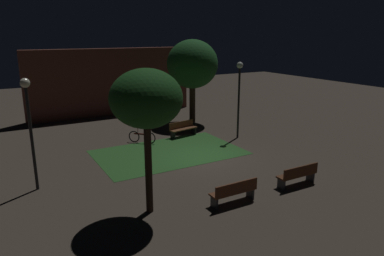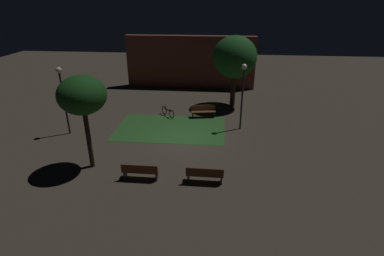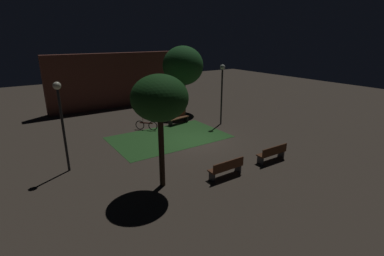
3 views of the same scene
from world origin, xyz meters
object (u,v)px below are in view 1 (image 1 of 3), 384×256
at_px(bench_lawn_edge, 234,191).
at_px(bench_back_row, 183,128).
at_px(tree_near_wall, 192,65).
at_px(lamp_post_plaza_west, 239,87).
at_px(bench_path_side, 298,174).
at_px(lamp_post_plaza_east, 29,115).
at_px(tree_back_right, 146,100).
at_px(bicycle, 142,137).

relative_size(bench_lawn_edge, bench_back_row, 0.97).
distance_m(tree_near_wall, lamp_post_plaza_west, 4.72).
distance_m(bench_path_side, tree_near_wall, 11.94).
distance_m(bench_back_row, lamp_post_plaza_west, 4.13).
relative_size(bench_lawn_edge, lamp_post_plaza_east, 0.41).
bearing_deg(lamp_post_plaza_west, tree_near_wall, 95.26).
relative_size(bench_back_row, tree_back_right, 0.38).
distance_m(bench_path_side, bicycle, 9.13).
bearing_deg(bench_path_side, bench_back_row, 94.04).
bearing_deg(tree_back_right, bicycle, 69.85).
xyz_separation_m(bench_lawn_edge, tree_near_wall, (4.76, 11.31, 3.47)).
relative_size(tree_near_wall, bicycle, 4.59).
height_order(lamp_post_plaza_east, lamp_post_plaza_west, lamp_post_plaza_west).
relative_size(bench_lawn_edge, bench_path_side, 1.00).
relative_size(tree_near_wall, lamp_post_plaza_west, 1.27).
bearing_deg(bicycle, tree_near_wall, 29.86).
relative_size(bench_back_row, lamp_post_plaza_east, 0.42).
bearing_deg(lamp_post_plaza_east, tree_back_right, -50.99).
relative_size(bench_path_side, tree_near_wall, 0.32).
relative_size(bench_path_side, tree_back_right, 0.37).
distance_m(bench_lawn_edge, tree_near_wall, 12.75).
height_order(bench_back_row, tree_near_wall, tree_near_wall).
height_order(bench_path_side, tree_back_right, tree_back_right).
relative_size(tree_back_right, bicycle, 4.03).
bearing_deg(tree_near_wall, bench_path_side, -98.04).
height_order(tree_near_wall, lamp_post_plaza_west, tree_near_wall).
height_order(lamp_post_plaza_east, bicycle, lamp_post_plaza_east).
relative_size(bench_lawn_edge, bicycle, 1.48).
bearing_deg(lamp_post_plaza_east, bench_lawn_edge, -38.96).
relative_size(lamp_post_plaza_west, bicycle, 3.62).
xyz_separation_m(bench_back_row, lamp_post_plaza_east, (-8.55, -3.78, 2.51)).
xyz_separation_m(bench_lawn_edge, lamp_post_plaza_east, (-6.00, 4.85, 2.51)).
relative_size(bench_back_row, bicycle, 1.52).
xyz_separation_m(bench_path_side, lamp_post_plaza_west, (2.02, 6.70, 2.53)).
xyz_separation_m(bench_back_row, bicycle, (-2.65, -0.10, -0.14)).
bearing_deg(bench_back_row, bench_lawn_edge, -106.48).
height_order(tree_near_wall, lamp_post_plaza_east, tree_near_wall).
distance_m(bench_back_row, tree_back_right, 9.98).
xyz_separation_m(tree_near_wall, lamp_post_plaza_east, (-10.76, -6.46, -0.95)).
height_order(bench_lawn_edge, lamp_post_plaza_west, lamp_post_plaza_west).
xyz_separation_m(bench_back_row, tree_back_right, (-5.42, -7.65, 3.43)).
bearing_deg(tree_near_wall, bicycle, -150.14).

